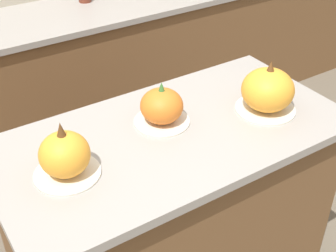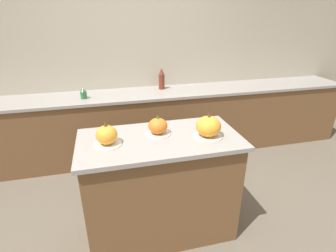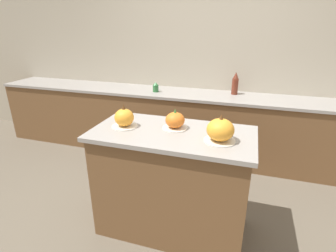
% 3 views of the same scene
% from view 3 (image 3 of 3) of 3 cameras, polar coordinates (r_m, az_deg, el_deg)
% --- Properties ---
extents(ground_plane, '(12.00, 12.00, 0.00)m').
position_cam_3_polar(ground_plane, '(2.58, 0.82, -20.90)').
color(ground_plane, '#665B4C').
extents(wall_back, '(8.00, 0.06, 2.50)m').
position_cam_3_polar(wall_back, '(3.67, 9.12, 13.54)').
color(wall_back, '#B2A893').
rests_on(wall_back, ground_plane).
extents(kitchen_island, '(1.29, 0.66, 0.94)m').
position_cam_3_polar(kitchen_island, '(2.29, 0.88, -12.11)').
color(kitchen_island, brown).
rests_on(kitchen_island, ground_plane).
extents(back_counter, '(6.00, 0.60, 0.89)m').
position_cam_3_polar(back_counter, '(3.56, 7.54, -0.07)').
color(back_counter, brown).
rests_on(back_counter, ground_plane).
extents(pumpkin_cake_left, '(0.21, 0.21, 0.20)m').
position_cam_3_polar(pumpkin_cake_left, '(2.17, -9.50, 1.70)').
color(pumpkin_cake_left, silver).
rests_on(pumpkin_cake_left, kitchen_island).
extents(pumpkin_cake_center, '(0.21, 0.21, 0.17)m').
position_cam_3_polar(pumpkin_cake_center, '(2.11, 1.64, 1.14)').
color(pumpkin_cake_center, silver).
rests_on(pumpkin_cake_center, kitchen_island).
extents(pumpkin_cake_right, '(0.23, 0.23, 0.21)m').
position_cam_3_polar(pumpkin_cake_right, '(1.91, 11.32, -0.94)').
color(pumpkin_cake_right, silver).
rests_on(pumpkin_cake_right, kitchen_island).
extents(bottle_tall, '(0.08, 0.08, 0.28)m').
position_cam_3_polar(bottle_tall, '(3.47, 14.40, 8.91)').
color(bottle_tall, maroon).
rests_on(bottle_tall, back_counter).
extents(bottle_short, '(0.08, 0.08, 0.13)m').
position_cam_3_polar(bottle_short, '(3.51, -2.71, 8.43)').
color(bottle_short, '#2D6B38').
rests_on(bottle_short, back_counter).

